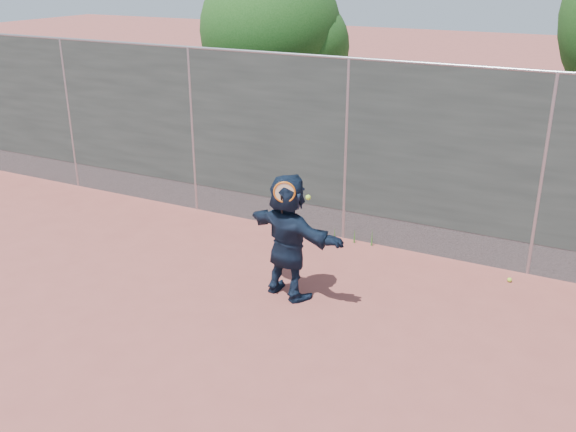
% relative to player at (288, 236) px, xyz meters
% --- Properties ---
extents(ground, '(80.00, 80.00, 0.00)m').
position_rel_player_xyz_m(ground, '(-0.08, -1.28, -0.89)').
color(ground, '#9E4C42').
rests_on(ground, ground).
extents(player, '(1.74, 0.99, 1.79)m').
position_rel_player_xyz_m(player, '(0.00, 0.00, 0.00)').
color(player, '#132034').
rests_on(player, ground).
extents(ball_ground, '(0.07, 0.07, 0.07)m').
position_rel_player_xyz_m(ball_ground, '(2.73, 1.81, -0.86)').
color(ball_ground, '#B1E232').
rests_on(ball_ground, ground).
extents(fence, '(20.00, 0.06, 3.03)m').
position_rel_player_xyz_m(fence, '(-0.08, 2.22, 0.69)').
color(fence, '#38423D').
rests_on(fence, ground).
extents(swing_action, '(0.54, 0.18, 0.51)m').
position_rel_player_xyz_m(swing_action, '(0.08, -0.20, 0.69)').
color(swing_action, orange).
rests_on(swing_action, ground).
extents(tree_left, '(3.15, 3.00, 4.53)m').
position_rel_player_xyz_m(tree_left, '(-2.92, 5.27, 2.05)').
color(tree_left, '#382314').
rests_on(tree_left, ground).
extents(weed_clump, '(0.68, 0.07, 0.30)m').
position_rel_player_xyz_m(weed_clump, '(0.22, 2.11, -0.76)').
color(weed_clump, '#387226').
rests_on(weed_clump, ground).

